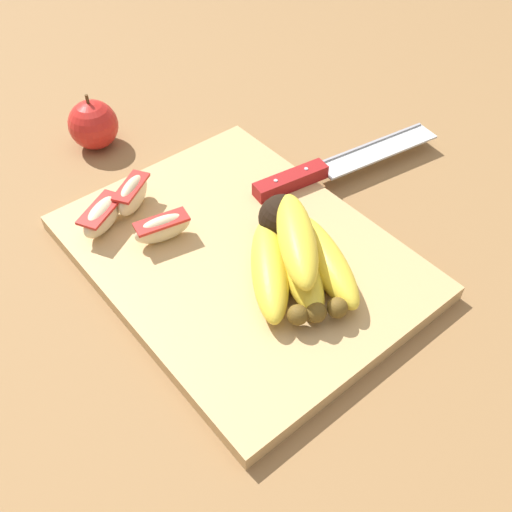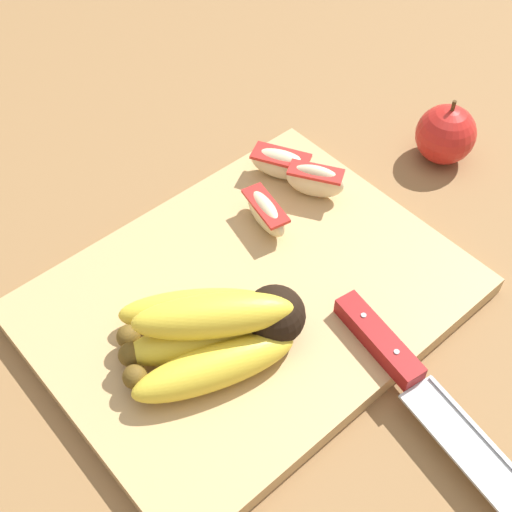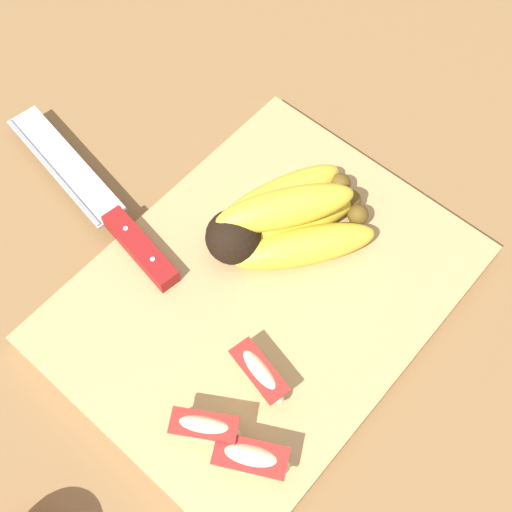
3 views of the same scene
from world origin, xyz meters
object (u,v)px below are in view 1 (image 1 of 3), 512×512
at_px(chefs_knife, 322,169).
at_px(apple_wedge_near, 163,228).
at_px(whole_apple, 94,124).
at_px(apple_wedge_middle, 133,194).
at_px(banana_bunch, 295,253).
at_px(apple_wedge_far, 102,216).

xyz_separation_m(chefs_knife, apple_wedge_near, (-0.03, -0.22, 0.01)).
bearing_deg(chefs_knife, whole_apple, -145.87).
xyz_separation_m(apple_wedge_middle, whole_apple, (-0.17, 0.04, -0.01)).
bearing_deg(banana_bunch, apple_wedge_middle, -157.84).
distance_m(banana_bunch, apple_wedge_far, 0.23).
relative_size(apple_wedge_far, whole_apple, 0.89).
bearing_deg(apple_wedge_near, apple_wedge_middle, 177.94).
height_order(apple_wedge_near, apple_wedge_far, apple_wedge_far).
relative_size(apple_wedge_near, whole_apple, 0.86).
relative_size(chefs_knife, apple_wedge_middle, 4.40).
distance_m(chefs_knife, apple_wedge_far, 0.28).
xyz_separation_m(banana_bunch, whole_apple, (-0.37, -0.04, -0.01)).
bearing_deg(banana_bunch, whole_apple, -173.73).
height_order(apple_wedge_middle, whole_apple, whole_apple).
xyz_separation_m(apple_wedge_near, whole_apple, (-0.24, 0.04, -0.00)).
bearing_deg(whole_apple, apple_wedge_near, -10.22).
relative_size(banana_bunch, apple_wedge_far, 2.39).
relative_size(banana_bunch, chefs_knife, 0.61).
bearing_deg(whole_apple, apple_wedge_middle, -13.37).
distance_m(chefs_knife, apple_wedge_middle, 0.24).
relative_size(apple_wedge_near, apple_wedge_middle, 1.08).
xyz_separation_m(apple_wedge_middle, apple_wedge_far, (0.01, -0.05, -0.00)).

